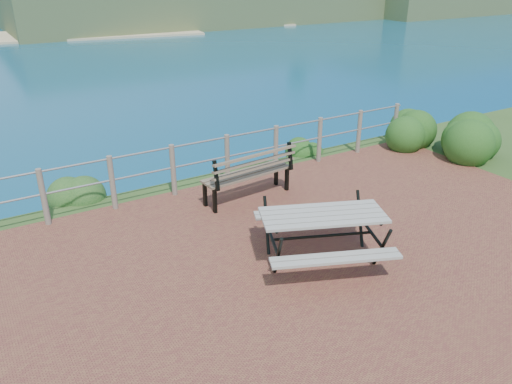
# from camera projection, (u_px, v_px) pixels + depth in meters

# --- Properties ---
(ground) EXTENTS (10.00, 7.00, 0.12)m
(ground) POSITION_uv_depth(u_px,v_px,m) (334.00, 259.00, 7.48)
(ground) COLOR brown
(ground) RESTS_ON ground
(safety_railing) EXTENTS (9.40, 0.10, 1.00)m
(safety_railing) POSITION_uv_depth(u_px,v_px,m) (227.00, 156.00, 9.85)
(safety_railing) COLOR #6B5B4C
(safety_railing) RESTS_ON ground
(picnic_table) EXTENTS (1.92, 1.45, 0.75)m
(picnic_table) POSITION_uv_depth(u_px,v_px,m) (322.00, 232.00, 7.26)
(picnic_table) COLOR gray
(picnic_table) RESTS_ON ground
(park_bench) EXTENTS (1.81, 0.60, 1.00)m
(park_bench) POSITION_uv_depth(u_px,v_px,m) (247.00, 166.00, 9.14)
(park_bench) COLOR brown
(park_bench) RESTS_ON ground
(shrub_right_front) EXTENTS (1.41, 1.41, 2.00)m
(shrub_right_front) POSITION_uv_depth(u_px,v_px,m) (457.00, 156.00, 11.54)
(shrub_right_front) COLOR #1F4716
(shrub_right_front) RESTS_ON ground
(shrub_right_edge) EXTENTS (1.02, 1.02, 1.46)m
(shrub_right_edge) POSITION_uv_depth(u_px,v_px,m) (407.00, 145.00, 12.20)
(shrub_right_edge) COLOR #1F4716
(shrub_right_edge) RESTS_ON ground
(shrub_lip_west) EXTENTS (0.88, 0.88, 0.67)m
(shrub_lip_west) POSITION_uv_depth(u_px,v_px,m) (76.00, 198.00, 9.43)
(shrub_lip_west) COLOR #1C4B1D
(shrub_lip_west) RESTS_ON ground
(shrub_lip_east) EXTENTS (0.81, 0.81, 0.57)m
(shrub_lip_east) POSITION_uv_depth(u_px,v_px,m) (298.00, 150.00, 11.89)
(shrub_lip_east) COLOR #1F4716
(shrub_lip_east) RESTS_ON ground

